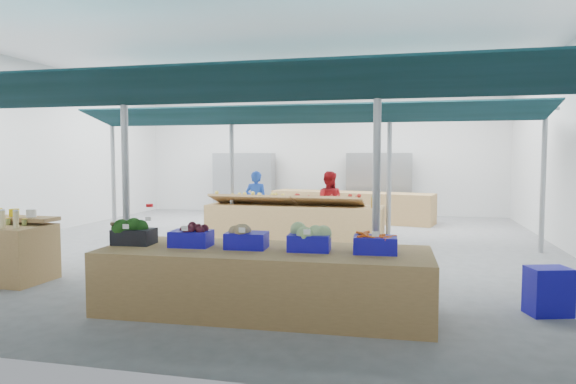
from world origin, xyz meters
name	(u,v)px	position (x,y,z in m)	size (l,w,h in m)	color
floor	(269,246)	(0.00, 0.00, 0.00)	(13.00, 13.00, 0.00)	slate
hall	(284,126)	(0.00, 1.44, 2.65)	(13.00, 13.00, 13.00)	silver
pole_grid	(283,162)	(0.75, -1.75, 1.81)	(10.00, 4.60, 3.00)	gray
awnings	(283,107)	(0.75, -1.75, 2.78)	(9.50, 7.08, 0.30)	black
back_shelving_left	(244,183)	(-2.50, 6.00, 1.00)	(2.00, 0.50, 2.00)	#B23F33
back_shelving_right	(379,185)	(2.00, 6.00, 1.00)	(2.00, 0.50, 2.00)	#B23F33
veg_counter	(264,280)	(1.18, -4.52, 0.39)	(4.03, 1.34, 0.78)	olive
fruit_counter	(294,224)	(0.44, 0.51, 0.42)	(3.90, 0.93, 0.84)	olive
far_counter	(351,206)	(1.26, 4.62, 0.43)	(4.82, 0.96, 0.87)	olive
crate_stack	(548,291)	(4.56, -3.87, 0.29)	(0.49, 0.34, 0.58)	#140FA8
vendor_left	(256,202)	(-0.76, 1.61, 0.78)	(0.57, 0.37, 1.56)	#1C43B7
vendor_right	(328,204)	(1.04, 1.61, 0.78)	(0.76, 0.59, 1.56)	#B5161C
crate_broccoli	(134,232)	(-0.56, -4.57, 0.94)	(0.52, 0.42, 0.35)	black
crate_beets	(191,236)	(0.23, -4.55, 0.92)	(0.52, 0.42, 0.29)	#140FA8
crate_celeriac	(247,237)	(0.95, -4.53, 0.93)	(0.52, 0.42, 0.31)	#140FA8
crate_cabbage	(309,238)	(1.74, -4.51, 0.94)	(0.52, 0.42, 0.35)	#140FA8
crate_carrots	(375,244)	(2.52, -4.49, 0.90)	(0.52, 0.42, 0.29)	#140FA8
sparrow	(116,226)	(-0.73, -4.71, 1.03)	(0.12, 0.09, 0.11)	brown
pole_ribbon	(149,207)	(-1.31, -2.75, 1.08)	(0.12, 0.12, 0.28)	red
apple_heap_yellow	(253,197)	(-0.49, 0.44, 1.00)	(1.93, 0.79, 0.27)	#997247
apple_heap_red	(329,199)	(1.23, 0.40, 1.00)	(1.53, 0.77, 0.27)	#997247
pineapple	(374,199)	(2.21, 0.37, 1.02)	(0.14, 0.14, 0.39)	#8C6019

